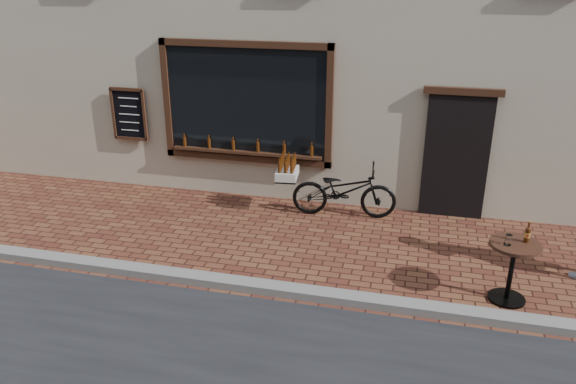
# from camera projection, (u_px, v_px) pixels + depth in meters

# --- Properties ---
(ground) EXTENTS (90.00, 90.00, 0.00)m
(ground) POSITION_uv_depth(u_px,v_px,m) (306.00, 305.00, 7.47)
(ground) COLOR #4E2319
(ground) RESTS_ON ground
(kerb) EXTENTS (90.00, 0.25, 0.12)m
(kerb) POSITION_uv_depth(u_px,v_px,m) (309.00, 293.00, 7.63)
(kerb) COLOR slate
(kerb) RESTS_ON ground
(cargo_bicycle) EXTENTS (2.18, 0.83, 1.04)m
(cargo_bicycle) POSITION_uv_depth(u_px,v_px,m) (342.00, 190.00, 9.96)
(cargo_bicycle) COLOR black
(cargo_bicycle) RESTS_ON ground
(bistro_table) EXTENTS (0.67, 0.67, 1.14)m
(bistro_table) POSITION_uv_depth(u_px,v_px,m) (513.00, 260.00, 7.36)
(bistro_table) COLOR black
(bistro_table) RESTS_ON ground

